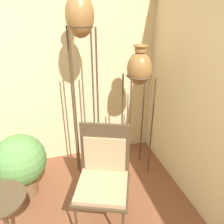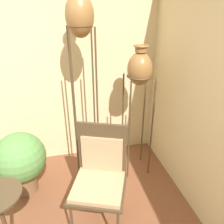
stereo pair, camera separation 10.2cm
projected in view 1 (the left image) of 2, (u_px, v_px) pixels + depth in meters
name	position (u px, v px, depth m)	size (l,w,h in m)	color
wall_back	(20.00, 70.00, 2.69)	(7.51, 0.06, 2.70)	beige
vase_stand_tall	(80.00, 23.00, 2.15)	(0.28, 0.28, 2.29)	#473823
vase_stand_medium	(139.00, 72.00, 2.50)	(0.31, 0.31, 1.68)	#473823
chair	(103.00, 173.00, 2.09)	(0.65, 0.64, 1.08)	#473823
side_table	(4.00, 216.00, 1.81)	(0.41, 0.41, 0.69)	#473823
potted_plant	(21.00, 162.00, 2.48)	(0.59, 0.59, 0.79)	brown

